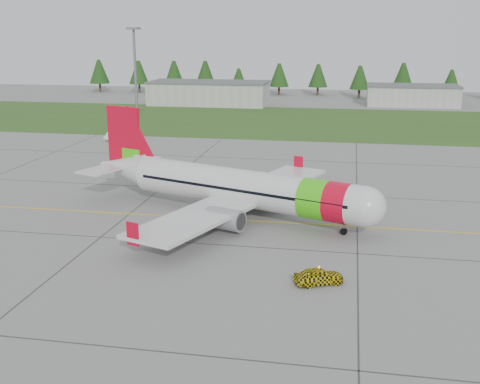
# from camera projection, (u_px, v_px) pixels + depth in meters

# --- Properties ---
(ground) EXTENTS (320.00, 320.00, 0.00)m
(ground) POSITION_uv_depth(u_px,v_px,m) (250.00, 247.00, 56.82)
(ground) COLOR gray
(ground) RESTS_ON ground
(aircraft) EXTENTS (35.04, 33.30, 11.07)m
(aircraft) POSITION_uv_depth(u_px,v_px,m) (238.00, 188.00, 65.54)
(aircraft) COLOR silver
(aircraft) RESTS_ON ground
(follow_me_car) EXTENTS (1.90, 2.03, 4.01)m
(follow_me_car) POSITION_uv_depth(u_px,v_px,m) (319.00, 261.00, 47.96)
(follow_me_car) COLOR yellow
(follow_me_car) RESTS_ON ground
(service_van) EXTENTS (1.46, 1.38, 4.16)m
(service_van) POSITION_uv_depth(u_px,v_px,m) (111.00, 129.00, 112.27)
(service_van) COLOR silver
(service_van) RESTS_ON ground
(grass_strip) EXTENTS (320.00, 50.00, 0.03)m
(grass_strip) POSITION_uv_depth(u_px,v_px,m) (311.00, 122.00, 134.69)
(grass_strip) COLOR #30561E
(grass_strip) RESTS_ON ground
(taxi_guideline) EXTENTS (120.00, 0.25, 0.02)m
(taxi_guideline) POSITION_uv_depth(u_px,v_px,m) (262.00, 221.00, 64.42)
(taxi_guideline) COLOR gold
(taxi_guideline) RESTS_ON ground
(hangar_west) EXTENTS (32.00, 14.00, 6.00)m
(hangar_west) POSITION_uv_depth(u_px,v_px,m) (209.00, 94.00, 165.78)
(hangar_west) COLOR #A8A8A3
(hangar_west) RESTS_ON ground
(hangar_east) EXTENTS (24.00, 12.00, 5.20)m
(hangar_east) POSITION_uv_depth(u_px,v_px,m) (412.00, 96.00, 163.80)
(hangar_east) COLOR #A8A8A3
(hangar_east) RESTS_ON ground
(floodlight_mast) EXTENTS (0.50, 0.50, 20.00)m
(floodlight_mast) POSITION_uv_depth(u_px,v_px,m) (136.00, 84.00, 114.94)
(floodlight_mast) COLOR slate
(floodlight_mast) RESTS_ON ground
(treeline) EXTENTS (160.00, 8.00, 10.00)m
(treeline) POSITION_uv_depth(u_px,v_px,m) (324.00, 80.00, 186.57)
(treeline) COLOR #1C3F14
(treeline) RESTS_ON ground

